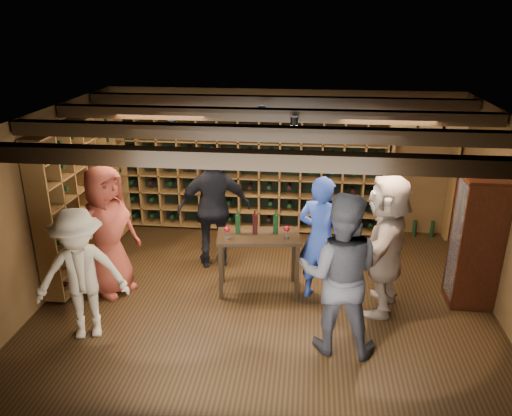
# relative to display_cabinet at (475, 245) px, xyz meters

# --- Properties ---
(ground) EXTENTS (6.00, 6.00, 0.00)m
(ground) POSITION_rel_display_cabinet_xyz_m (-2.71, -0.20, -0.86)
(ground) COLOR black
(ground) RESTS_ON ground
(room_shell) EXTENTS (6.00, 6.00, 6.00)m
(room_shell) POSITION_rel_display_cabinet_xyz_m (-2.71, -0.15, 1.56)
(room_shell) COLOR #4F361B
(room_shell) RESTS_ON ground
(wine_rack_back) EXTENTS (4.65, 0.30, 2.20)m
(wine_rack_back) POSITION_rel_display_cabinet_xyz_m (-3.24, 2.13, 0.29)
(wine_rack_back) COLOR brown
(wine_rack_back) RESTS_ON ground
(wine_rack_left) EXTENTS (0.30, 2.65, 2.20)m
(wine_rack_left) POSITION_rel_display_cabinet_xyz_m (-5.54, 0.62, 0.29)
(wine_rack_left) COLOR brown
(wine_rack_left) RESTS_ON ground
(crate_shelf) EXTENTS (1.20, 0.32, 2.07)m
(crate_shelf) POSITION_rel_display_cabinet_xyz_m (-0.31, 2.12, 0.71)
(crate_shelf) COLOR brown
(crate_shelf) RESTS_ON ground
(display_cabinet) EXTENTS (0.55, 0.50, 1.75)m
(display_cabinet) POSITION_rel_display_cabinet_xyz_m (0.00, 0.00, 0.00)
(display_cabinet) COLOR black
(display_cabinet) RESTS_ON ground
(man_blue_shirt) EXTENTS (0.76, 0.64, 1.76)m
(man_blue_shirt) POSITION_rel_display_cabinet_xyz_m (-2.01, -0.13, 0.03)
(man_blue_shirt) COLOR navy
(man_blue_shirt) RESTS_ON ground
(man_grey_suit) EXTENTS (1.01, 0.82, 1.93)m
(man_grey_suit) POSITION_rel_display_cabinet_xyz_m (-1.82, -1.20, 0.11)
(man_grey_suit) COLOR black
(man_grey_suit) RESTS_ON ground
(guest_red_floral) EXTENTS (0.94, 1.07, 1.84)m
(guest_red_floral) POSITION_rel_display_cabinet_xyz_m (-4.89, -0.25, 0.06)
(guest_red_floral) COLOR maroon
(guest_red_floral) RESTS_ON ground
(guest_woman_black) EXTENTS (1.19, 0.77, 1.88)m
(guest_woman_black) POSITION_rel_display_cabinet_xyz_m (-3.60, 0.70, 0.09)
(guest_woman_black) COLOR black
(guest_woman_black) RESTS_ON ground
(guest_khaki) EXTENTS (1.20, 0.90, 1.64)m
(guest_khaki) POSITION_rel_display_cabinet_xyz_m (-4.80, -1.29, -0.03)
(guest_khaki) COLOR gray
(guest_khaki) RESTS_ON ground
(guest_beige) EXTENTS (1.06, 1.81, 1.86)m
(guest_beige) POSITION_rel_display_cabinet_xyz_m (-1.19, -0.28, 0.08)
(guest_beige) COLOR gray
(guest_beige) RESTS_ON ground
(tasting_table) EXTENTS (1.19, 0.71, 1.13)m
(tasting_table) POSITION_rel_display_cabinet_xyz_m (-2.86, -0.00, -0.10)
(tasting_table) COLOR black
(tasting_table) RESTS_ON ground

